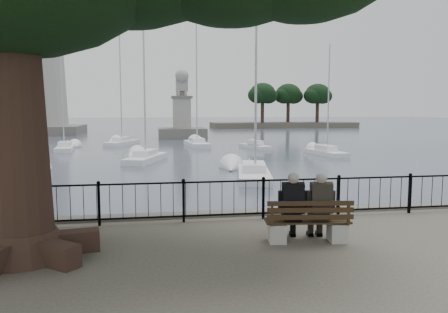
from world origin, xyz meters
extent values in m
cube|color=#57554C|center=(0.00, 3.00, -0.50)|extent=(200.00, 0.40, 1.20)
plane|color=#383F4C|center=(0.00, 103.00, -1.00)|extent=(260.00, 260.00, 0.00)
cube|color=black|center=(0.00, 2.50, 0.98)|extent=(22.00, 0.04, 0.04)
cube|color=black|center=(0.00, 2.50, 0.15)|extent=(22.00, 0.04, 0.04)
cube|color=gray|center=(0.81, 0.58, 0.20)|extent=(0.39, 0.48, 0.40)
cube|color=gray|center=(2.07, 0.42, 0.20)|extent=(0.39, 0.48, 0.40)
cube|color=black|center=(1.44, 0.50, 0.44)|extent=(1.80, 0.70, 0.04)
cube|color=black|center=(1.40, 0.24, 0.73)|extent=(1.75, 0.26, 0.39)
cube|color=black|center=(1.12, 0.55, 0.56)|extent=(0.39, 0.33, 0.23)
cube|color=black|center=(1.10, 0.45, 0.93)|extent=(0.46, 0.29, 0.59)
sphere|color=tan|center=(1.11, 0.48, 1.34)|extent=(0.22, 0.22, 0.22)
ellipsoid|color=#979494|center=(1.10, 0.46, 1.37)|extent=(0.23, 0.23, 0.20)
cube|color=black|center=(1.15, 0.83, 0.22)|extent=(0.36, 0.46, 0.44)
cube|color=black|center=(1.69, 0.48, 0.56)|extent=(0.39, 0.33, 0.23)
cube|color=black|center=(1.68, 0.37, 0.93)|extent=(0.46, 0.29, 0.59)
sphere|color=tan|center=(1.68, 0.41, 1.34)|extent=(0.22, 0.22, 0.22)
ellipsoid|color=#979494|center=(1.68, 0.39, 1.37)|extent=(0.23, 0.23, 0.20)
cube|color=black|center=(1.73, 0.76, 0.22)|extent=(0.36, 0.46, 0.44)
cone|color=black|center=(-4.11, 0.44, 0.26)|extent=(1.76, 1.76, 0.52)
cone|color=black|center=(-4.11, 0.44, 3.10)|extent=(1.14, 1.14, 6.20)
cube|color=#57554C|center=(-18.00, 62.00, -0.40)|extent=(10.77, 10.77, 1.40)
cone|color=gray|center=(-18.00, 62.00, 12.92)|extent=(6.89, 6.89, 25.85)
cube|color=#57554C|center=(2.00, 50.00, -0.40)|extent=(6.13, 6.13, 1.40)
cube|color=gray|center=(2.00, 50.00, 2.14)|extent=(2.25, 2.65, 4.09)
cube|color=#57554C|center=(2.00, 50.00, 4.34)|extent=(2.65, 3.06, 0.30)
cube|color=gray|center=(2.00, 50.31, 5.20)|extent=(1.33, 2.25, 1.43)
cube|color=gray|center=(2.00, 49.28, 5.92)|extent=(1.53, 1.02, 1.64)
sphere|color=gray|center=(2.00, 48.88, 7.04)|extent=(1.74, 1.74, 1.74)
cube|color=white|center=(-2.29, 23.96, -0.90)|extent=(3.26, 5.86, 0.63)
cube|color=white|center=(-2.29, 23.96, -0.40)|extent=(1.81, 2.55, 0.47)
cylinder|color=#B8B9BF|center=(-2.29, 23.65, 4.65)|extent=(0.13, 0.13, 10.49)
cube|color=white|center=(3.69, 15.13, -0.90)|extent=(2.72, 6.13, 0.66)
cube|color=white|center=(3.69, 15.13, -0.40)|extent=(1.64, 2.60, 0.49)
cylinder|color=#B8B9BF|center=(3.69, 14.80, 5.43)|extent=(0.13, 0.13, 12.05)
cube|color=white|center=(12.29, 26.00, -0.90)|extent=(2.06, 5.26, 0.57)
cube|color=white|center=(12.29, 26.00, -0.40)|extent=(1.30, 2.20, 0.43)
cylinder|color=#B8B9BF|center=(12.29, 25.72, 3.67)|extent=(0.11, 0.11, 8.54)
cube|color=white|center=(-9.79, 33.76, -0.90)|extent=(1.92, 5.22, 0.57)
cube|color=white|center=(-9.79, 33.76, -0.40)|extent=(1.24, 2.17, 0.43)
cylinder|color=#B8B9BF|center=(-9.79, 33.48, 4.96)|extent=(0.11, 0.11, 11.11)
cube|color=white|center=(2.64, 36.48, -0.90)|extent=(2.27, 6.30, 0.69)
cube|color=white|center=(2.64, 36.48, -0.40)|extent=(1.48, 2.62, 0.51)
cylinder|color=#B8B9BF|center=(2.64, 36.14, 5.50)|extent=(0.14, 0.14, 12.20)
cube|color=white|center=(7.94, 32.95, -0.90)|extent=(2.41, 4.78, 0.51)
cube|color=white|center=(7.94, 32.95, -0.40)|extent=(1.38, 2.05, 0.38)
cylinder|color=#B8B9BF|center=(7.94, 32.70, 3.70)|extent=(0.10, 0.10, 8.60)
cube|color=white|center=(-5.03, 39.45, -0.90)|extent=(3.59, 5.69, 0.61)
cube|color=white|center=(-5.03, 39.45, -0.40)|extent=(1.92, 2.52, 0.46)
cylinder|color=#B8B9BF|center=(-5.03, 39.15, 5.25)|extent=(0.12, 0.12, 11.70)
cube|color=#49453D|center=(25.00, 80.00, -0.50)|extent=(30.00, 8.00, 1.20)
cylinder|color=black|center=(20.00, 78.00, 2.00)|extent=(0.70, 0.70, 4.00)
ellipsoid|color=black|center=(20.00, 78.00, 6.00)|extent=(5.20, 5.20, 4.16)
cylinder|color=black|center=(26.00, 80.00, 2.00)|extent=(0.70, 0.70, 4.00)
ellipsoid|color=black|center=(26.00, 80.00, 6.00)|extent=(5.20, 5.20, 4.16)
cylinder|color=black|center=(32.00, 79.00, 2.00)|extent=(0.70, 0.70, 4.00)
ellipsoid|color=black|center=(32.00, 79.00, 6.00)|extent=(5.20, 5.20, 4.16)
camera|label=1|loc=(-1.69, -7.98, 2.75)|focal=35.00mm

